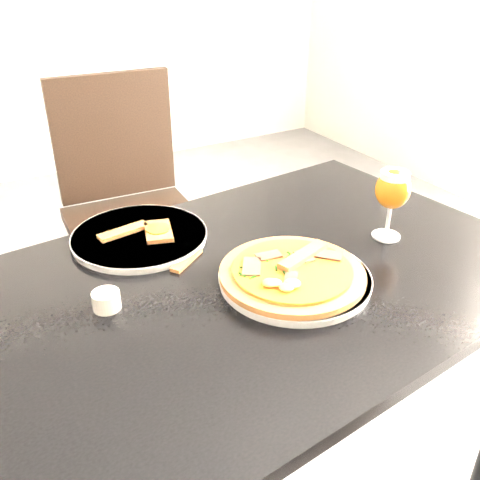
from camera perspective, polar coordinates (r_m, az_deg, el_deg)
dining_table at (r=1.19m, az=2.44°, el=-6.97°), size 1.28×0.92×0.75m
chair_far at (r=1.97m, az=-11.67°, el=3.72°), size 0.48×0.48×0.98m
plate_main at (r=1.11m, az=5.85°, el=-4.08°), size 0.33×0.33×0.02m
pizza at (r=1.10m, az=5.61°, el=-3.39°), size 0.30×0.30×0.03m
plate_second at (r=1.28m, az=-10.67°, el=0.36°), size 0.36×0.36×0.02m
crust_scraps at (r=1.27m, az=-9.92°, el=0.96°), size 0.18×0.12×0.01m
loose_crust at (r=1.18m, az=-5.71°, el=-2.13°), size 0.10×0.08×0.01m
sauce_cup at (r=1.05m, az=-14.08°, el=-6.20°), size 0.05×0.05×0.04m
beer_glass at (r=1.27m, az=15.99°, el=5.17°), size 0.08×0.08×0.17m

